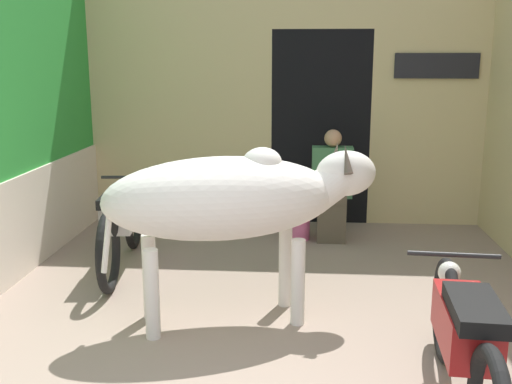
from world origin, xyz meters
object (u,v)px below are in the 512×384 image
motorcycle_far (122,221)px  shopkeeper_seated (332,184)px  cow (234,199)px  plastic_stool (299,219)px  motorcycle_near (465,338)px

motorcycle_far → shopkeeper_seated: shopkeeper_seated is taller
cow → plastic_stool: bearing=77.3°
motorcycle_near → shopkeeper_seated: bearing=100.0°
motorcycle_near → motorcycle_far: 3.53m
motorcycle_far → motorcycle_near: bearing=-40.3°
motorcycle_far → plastic_stool: motorcycle_far is taller
motorcycle_far → shopkeeper_seated: (2.09, 1.10, 0.18)m
motorcycle_far → cow: bearing=-42.4°
motorcycle_far → plastic_stool: 2.06m
cow → motorcycle_near: size_ratio=1.10×
motorcycle_far → plastic_stool: size_ratio=4.53×
motorcycle_far → plastic_stool: (1.73, 1.09, -0.24)m
motorcycle_far → shopkeeper_seated: bearing=27.8°
motorcycle_far → plastic_stool: bearing=32.2°
cow → shopkeeper_seated: (0.86, 2.23, -0.34)m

